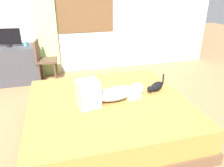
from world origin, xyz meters
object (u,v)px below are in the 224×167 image
(bed, at_px, (109,115))
(desk, at_px, (16,65))
(tv_monitor, at_px, (8,37))
(cup, at_px, (25,44))
(chair_by_desk, at_px, (43,58))
(person_lying, at_px, (109,93))
(cat, at_px, (156,87))

(bed, xyz_separation_m, desk, (-1.40, 2.07, 0.15))
(bed, bearing_deg, tv_monitor, 125.18)
(cup, relative_size, chair_by_desk, 0.11)
(chair_by_desk, bearing_deg, desk, 164.65)
(tv_monitor, distance_m, chair_by_desk, 0.74)
(person_lying, xyz_separation_m, chair_by_desk, (-0.87, 1.92, -0.05))
(cup, bearing_deg, bed, -60.34)
(bed, bearing_deg, person_lying, -43.11)
(person_lying, distance_m, cat, 0.73)
(person_lying, relative_size, chair_by_desk, 1.09)
(bed, distance_m, cup, 2.40)
(bed, distance_m, person_lying, 0.34)
(cat, distance_m, desk, 2.89)
(person_lying, height_order, cup, cup)
(bed, relative_size, chair_by_desk, 2.42)
(cat, xyz_separation_m, chair_by_desk, (-1.58, 1.80, -0.00))
(cat, distance_m, chair_by_desk, 2.40)
(bed, relative_size, person_lying, 2.21)
(desk, height_order, chair_by_desk, chair_by_desk)
(bed, distance_m, chair_by_desk, 2.12)
(person_lying, distance_m, desk, 2.51)
(bed, height_order, desk, desk)
(cat, height_order, chair_by_desk, chair_by_desk)
(desk, bearing_deg, cat, -42.62)
(person_lying, height_order, cat, person_lying)
(tv_monitor, bearing_deg, desk, 0.00)
(cat, xyz_separation_m, tv_monitor, (-2.18, 1.95, 0.41))
(desk, height_order, tv_monitor, tv_monitor)
(bed, bearing_deg, cup, 119.66)
(person_lying, xyz_separation_m, tv_monitor, (-1.46, 2.07, 0.37))
(desk, xyz_separation_m, tv_monitor, (-0.06, -0.00, 0.55))
(tv_monitor, relative_size, cup, 5.06)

